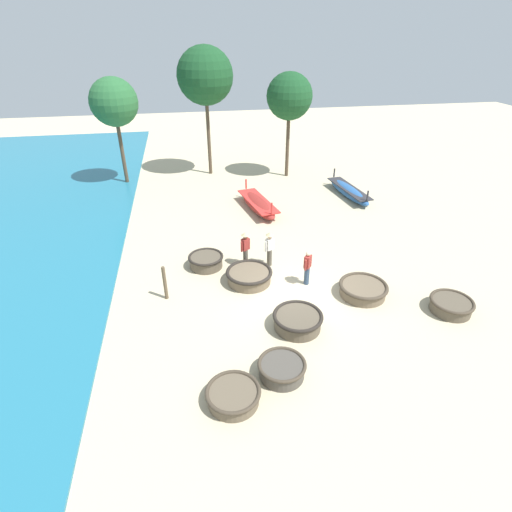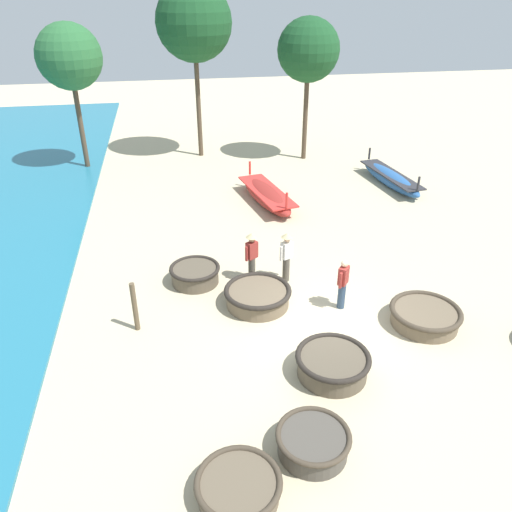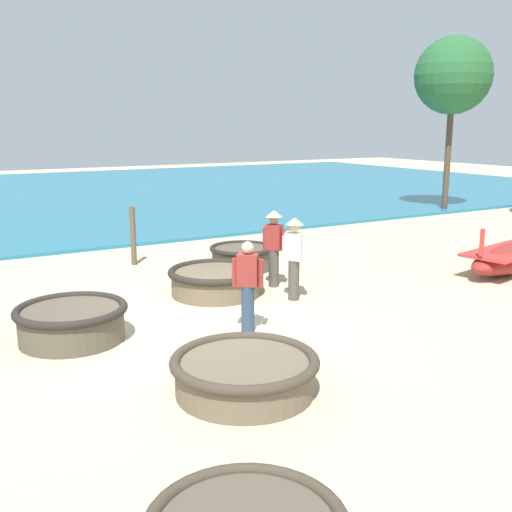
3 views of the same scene
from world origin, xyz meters
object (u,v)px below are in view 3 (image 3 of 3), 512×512
Objects in this scene: coracle_beside_post at (242,256)px; fisherman_by_coracle at (294,253)px; fisherman_standing_left at (274,243)px; tree_center at (453,76)px; coracle_front_right at (72,321)px; mooring_post_shoreline at (133,236)px; fisherman_hauling at (248,285)px; coracle_front_left at (245,372)px; coracle_weathered at (216,280)px.

coracle_beside_post is 2.94m from fisherman_by_coracle.
tree_center is at bearing 117.66° from fisherman_standing_left.
coracle_front_right is 5.40m from mooring_post_shoreline.
coracle_beside_post is 0.95× the size of fisherman_standing_left.
fisherman_hauling reaches higher than coracle_front_right.
fisherman_by_coracle reaches higher than coracle_beside_post.
fisherman_hauling reaches higher than coracle_beside_post.
coracle_front_right is at bearing -88.56° from fisherman_by_coracle.
coracle_beside_post is at bearing 121.57° from coracle_front_right.
fisherman_by_coracle reaches higher than coracle_front_right.
mooring_post_shoreline is at bearing -151.00° from fisherman_standing_left.
coracle_beside_post is 1.90m from fisherman_standing_left.
coracle_front_right is 19.01m from tree_center.
coracle_front_left is at bearing -55.05° from tree_center.
coracle_beside_post is at bearing 51.08° from mooring_post_shoreline.
tree_center reaches higher than coracle_front_left.
coracle_front_left is 0.29× the size of tree_center.
fisherman_hauling is 2.14m from fisherman_by_coracle.
fisherman_standing_left is 3.00m from fisherman_hauling.
tree_center reaches higher than fisherman_standing_left.
coracle_front_left is 1.34× the size of mooring_post_shoreline.
coracle_front_right reaches higher than coracle_beside_post.
coracle_beside_post reaches higher than coracle_weathered.
coracle_weathered is 2.48m from fisherman_hauling.
tree_center is at bearing 121.06° from fisherman_by_coracle.
fisherman_by_coracle is at bearing 21.04° from mooring_post_shoreline.
mooring_post_shoreline reaches higher than coracle_weathered.
tree_center is at bearing 121.57° from fisherman_hauling.
fisherman_standing_left is (-4.30, 3.12, 0.67)m from coracle_front_left.
coracle_front_right is 2.93m from fisherman_hauling.
coracle_weathered is 1.52m from fisherman_standing_left.
coracle_front_right is 3.46m from coracle_front_left.
mooring_post_shoreline is (-5.80, -0.01, -0.10)m from fisherman_hauling.
tree_center reaches higher than coracle_beside_post.
coracle_beside_post is 1.08× the size of mooring_post_shoreline.
coracle_weathered is 15.71m from tree_center.
fisherman_standing_left reaches higher than coracle_beside_post.
coracle_weathered is 2.32m from coracle_beside_post.
mooring_post_shoreline reaches higher than coracle_front_right.
fisherman_by_coracle is 15.02m from tree_center.
coracle_beside_post reaches higher than coracle_front_left.
coracle_front_left is 1.25× the size of fisherman_hauling.
coracle_weathered is 1.26× the size of fisherman_hauling.
fisherman_hauling is at bearing 67.20° from coracle_front_right.
fisherman_by_coracle is at bearing -7.76° from coracle_beside_post.
fisherman_standing_left is 1.00× the size of fisherman_by_coracle.
mooring_post_shoreline is at bearing -179.94° from fisherman_hauling.
tree_center is (-8.65, 14.08, 4.45)m from fisherman_hauling.
mooring_post_shoreline is at bearing -128.92° from coracle_beside_post.
coracle_front_right is at bearing -29.55° from mooring_post_shoreline.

